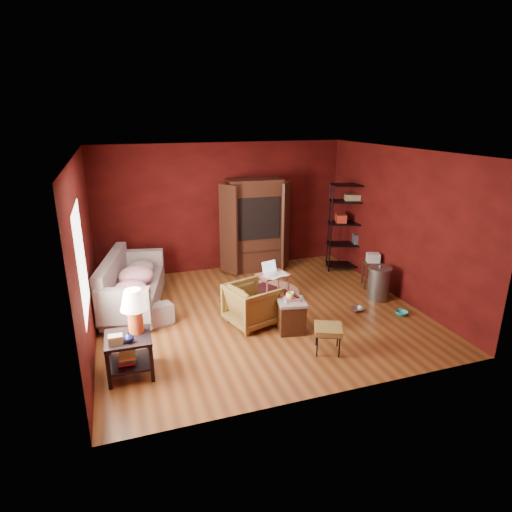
{
  "coord_description": "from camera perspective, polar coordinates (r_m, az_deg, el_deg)",
  "views": [
    {
      "loc": [
        -2.26,
        -6.53,
        3.37
      ],
      "look_at": [
        0.0,
        0.2,
        1.0
      ],
      "focal_mm": 30.0,
      "sensor_mm": 36.0,
      "label": 1
    }
  ],
  "objects": [
    {
      "name": "vase",
      "position": [
        5.83,
        -16.6,
        -10.34
      ],
      "size": [
        0.15,
        0.15,
        0.14
      ],
      "primitive_type": "imported",
      "rotation": [
        0.0,
        0.0,
        -0.09
      ],
      "color": "#0C143F",
      "rests_on": "side_table"
    },
    {
      "name": "room",
      "position": [
        7.16,
        0.25,
        2.51
      ],
      "size": [
        5.54,
        5.04,
        2.84
      ],
      "color": "brown",
      "rests_on": "ground"
    },
    {
      "name": "pet_bowl_steel",
      "position": [
        7.92,
        13.39,
        -6.33
      ],
      "size": [
        0.24,
        0.06,
        0.24
      ],
      "primitive_type": "imported",
      "rotation": [
        0.0,
        0.0,
        0.03
      ],
      "color": "#A8AAAF",
      "rests_on": "ground"
    },
    {
      "name": "rug_oriental",
      "position": [
        8.27,
        0.28,
        -5.45
      ],
      "size": [
        1.51,
        1.35,
        0.01
      ],
      "rotation": [
        0.0,
        0.0,
        0.51
      ],
      "color": "#52151E",
      "rests_on": "ground"
    },
    {
      "name": "mug",
      "position": [
        6.79,
        4.6,
        -5.16
      ],
      "size": [
        0.15,
        0.14,
        0.13
      ],
      "primitive_type": "imported",
      "rotation": [
        0.0,
        0.0,
        0.29
      ],
      "color": "#ECEA73",
      "rests_on": "hamper"
    },
    {
      "name": "wire_shelving",
      "position": [
        9.68,
        12.56,
        4.23
      ],
      "size": [
        1.03,
        0.71,
        1.94
      ],
      "rotation": [
        0.0,
        0.0,
        -0.35
      ],
      "color": "black",
      "rests_on": "ground"
    },
    {
      "name": "footstool",
      "position": [
        6.45,
        9.61,
        -9.7
      ],
      "size": [
        0.53,
        0.53,
        0.41
      ],
      "rotation": [
        0.0,
        0.0,
        -0.43
      ],
      "color": "black",
      "rests_on": "ground"
    },
    {
      "name": "sofa",
      "position": [
        7.95,
        -16.11,
        -4.43
      ],
      "size": [
        1.05,
        2.0,
        0.75
      ],
      "primitive_type": "imported",
      "rotation": [
        0.0,
        0.0,
        1.84
      ],
      "color": "slate",
      "rests_on": "ground"
    },
    {
      "name": "hamper",
      "position": [
        6.98,
        4.74,
        -7.9
      ],
      "size": [
        0.51,
        0.51,
        0.61
      ],
      "rotation": [
        0.0,
        0.0,
        -0.2
      ],
      "color": "#3F1E0E",
      "rests_on": "ground"
    },
    {
      "name": "armchair",
      "position": [
        7.14,
        -0.53,
        -6.23
      ],
      "size": [
        0.89,
        0.92,
        0.77
      ],
      "primitive_type": "imported",
      "rotation": [
        0.0,
        0.0,
        1.86
      ],
      "color": "black",
      "rests_on": "ground"
    },
    {
      "name": "pet_bowl_turquoise",
      "position": [
        7.98,
        18.88,
        -6.73
      ],
      "size": [
        0.23,
        0.11,
        0.22
      ],
      "primitive_type": "imported",
      "rotation": [
        0.0,
        0.0,
        0.18
      ],
      "color": "teal",
      "rests_on": "ground"
    },
    {
      "name": "laptop_desk",
      "position": [
        8.11,
        2.25,
        -2.75
      ],
      "size": [
        0.65,
        0.56,
        0.71
      ],
      "rotation": [
        0.0,
        0.0,
        0.26
      ],
      "color": "#A85C4C",
      "rests_on": "ground"
    },
    {
      "name": "side_table",
      "position": [
        5.98,
        -16.28,
        -8.76
      ],
      "size": [
        0.61,
        0.61,
        1.18
      ],
      "rotation": [
        0.0,
        0.0,
        -0.02
      ],
      "color": "black",
      "rests_on": "ground"
    },
    {
      "name": "sofa_cushions",
      "position": [
        7.94,
        -16.42,
        -3.95
      ],
      "size": [
        1.31,
        2.3,
        0.91
      ],
      "rotation": [
        0.0,
        0.0,
        -0.22
      ],
      "color": "slate",
      "rests_on": "sofa"
    },
    {
      "name": "trash_can",
      "position": [
        8.41,
        16.03,
        -3.51
      ],
      "size": [
        0.49,
        0.49,
        0.69
      ],
      "rotation": [
        0.0,
        0.0,
        0.1
      ],
      "color": "slate",
      "rests_on": "ground"
    },
    {
      "name": "small_stand",
      "position": [
        8.93,
        15.3,
        -0.77
      ],
      "size": [
        0.46,
        0.46,
        0.71
      ],
      "rotation": [
        0.0,
        0.0,
        -0.36
      ],
      "color": "#3A1A10",
      "rests_on": "ground"
    },
    {
      "name": "tv_armoire",
      "position": [
        9.49,
        -0.22,
        4.38
      ],
      "size": [
        1.61,
        0.89,
        2.04
      ],
      "rotation": [
        0.0,
        0.0,
        -0.05
      ],
      "color": "#3A1A10",
      "rests_on": "ground"
    },
    {
      "name": "rug_round",
      "position": [
        8.54,
        1.51,
        -4.75
      ],
      "size": [
        1.46,
        1.46,
        0.01
      ],
      "rotation": [
        0.0,
        0.0,
        0.16
      ],
      "color": "beige",
      "rests_on": "ground"
    }
  ]
}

